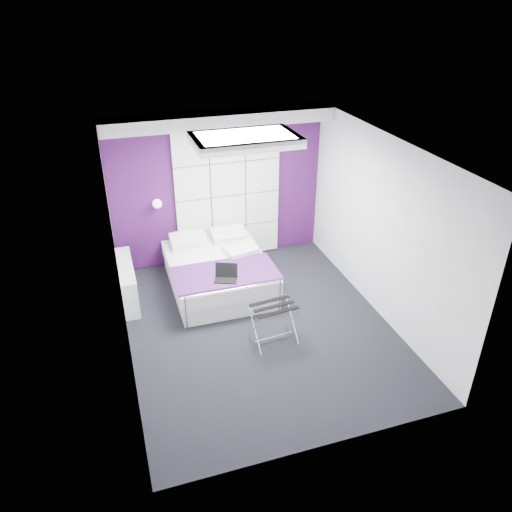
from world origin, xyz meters
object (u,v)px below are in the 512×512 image
at_px(nightstand, 191,235).
at_px(wall_lamp, 157,203).
at_px(bed, 218,272).
at_px(laptop, 225,275).
at_px(luggage_rack, 274,323).
at_px(radiator, 128,282).

bearing_deg(nightstand, wall_lamp, 175.41).
height_order(wall_lamp, bed, wall_lamp).
distance_m(bed, laptop, 0.70).
relative_size(bed, laptop, 5.78).
bearing_deg(nightstand, luggage_rack, -74.93).
xyz_separation_m(luggage_rack, laptop, (-0.42, 0.94, 0.30)).
height_order(wall_lamp, laptop, wall_lamp).
bearing_deg(nightstand, radiator, -147.68).
bearing_deg(bed, nightstand, 107.75).
xyz_separation_m(wall_lamp, radiator, (-0.64, -0.76, -0.92)).
height_order(wall_lamp, luggage_rack, wall_lamp).
bearing_deg(luggage_rack, bed, 97.62).
bearing_deg(wall_lamp, radiator, -130.10).
bearing_deg(nightstand, bed, -72.25).
xyz_separation_m(bed, luggage_rack, (0.38, -1.56, 0.01)).
bearing_deg(nightstand, laptop, -81.43).
distance_m(wall_lamp, nightstand, 0.81).
bearing_deg(wall_lamp, luggage_rack, -64.81).
height_order(radiator, bed, bed).
bearing_deg(radiator, wall_lamp, 49.90).
relative_size(nightstand, luggage_rack, 0.83).
height_order(wall_lamp, nightstand, wall_lamp).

